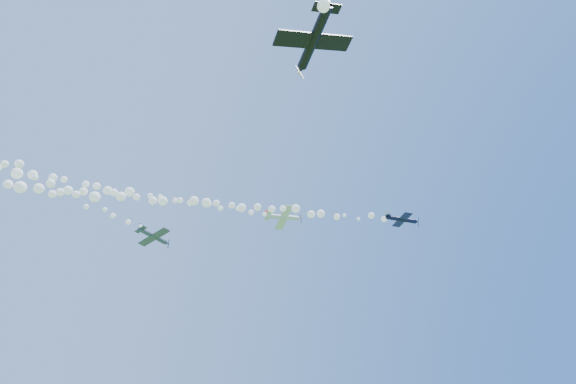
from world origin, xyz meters
name	(u,v)px	position (x,y,z in m)	size (l,w,h in m)	color
plane_white	(283,217)	(7.26, 6.44, 49.91)	(6.71, 7.11, 1.92)	silver
smoke_trail_white	(49,180)	(-29.97, 13.65, 49.58)	(70.57, 15.64, 2.86)	white
plane_navy	(402,219)	(23.30, -5.23, 47.31)	(6.05, 6.21, 2.26)	#0C0C35
smoke_trail_navy	(178,200)	(-11.18, 6.30, 47.12)	(65.63, 23.44, 2.45)	white
plane_grey	(154,236)	(-12.96, 11.29, 42.75)	(5.98, 6.33, 1.80)	#394254
plane_black	(314,40)	(-11.47, -36.01, 34.25)	(6.54, 6.53, 2.78)	black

